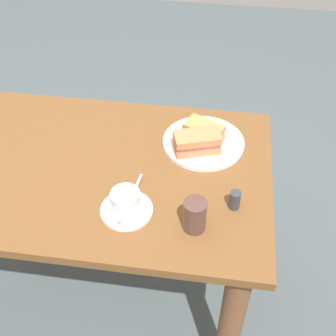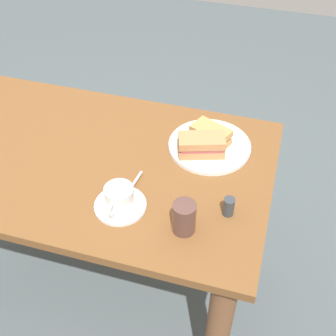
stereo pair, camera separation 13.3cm
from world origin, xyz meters
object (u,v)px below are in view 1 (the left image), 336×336
at_px(sandwich_front, 204,131).
at_px(coffee_saucer, 127,210).
at_px(sandwich_back, 197,142).
at_px(spoon, 135,189).
at_px(salt_shaker, 235,200).
at_px(coffee_cup, 126,201).
at_px(sandwich_plate, 203,142).
at_px(dining_table, 86,199).
at_px(drinking_glass, 195,215).

height_order(sandwich_front, coffee_saucer, sandwich_front).
bearing_deg(sandwich_back, coffee_saucer, 58.04).
relative_size(spoon, salt_shaker, 1.68).
relative_size(sandwich_front, coffee_saucer, 0.96).
distance_m(coffee_saucer, coffee_cup, 0.04).
distance_m(sandwich_plate, coffee_saucer, 0.38).
xyz_separation_m(sandwich_front, salt_shaker, (-0.11, 0.28, -0.01)).
bearing_deg(sandwich_back, sandwich_plate, -111.21).
distance_m(dining_table, coffee_cup, 0.33).
bearing_deg(coffee_cup, sandwich_back, -121.82).
height_order(sandwich_front, spoon, sandwich_front).
bearing_deg(drinking_glass, sandwich_plate, -89.33).
distance_m(spoon, drinking_glass, 0.22).
bearing_deg(dining_table, coffee_cup, 137.73).
bearing_deg(salt_shaker, sandwich_front, -68.11).
relative_size(coffee_saucer, spoon, 1.51).
distance_m(coffee_cup, salt_shaker, 0.31).
relative_size(sandwich_plate, drinking_glass, 2.75).
xyz_separation_m(coffee_saucer, salt_shaker, (-0.30, -0.06, 0.02)).
xyz_separation_m(sandwich_plate, coffee_cup, (0.19, 0.32, 0.04)).
bearing_deg(dining_table, sandwich_back, -163.69).
bearing_deg(sandwich_plate, sandwich_back, 68.79).
bearing_deg(sandwich_back, coffee_cup, 58.18).
bearing_deg(coffee_saucer, dining_table, -41.96).
relative_size(sandwich_back, drinking_glass, 1.64).
distance_m(coffee_cup, spoon, 0.08).
bearing_deg(drinking_glass, dining_table, -27.32).
bearing_deg(dining_table, salt_shaker, 167.36).
bearing_deg(sandwich_plate, sandwich_front, -83.78).
bearing_deg(dining_table, spoon, 154.62).
bearing_deg(drinking_glass, coffee_cup, -7.72).
bearing_deg(sandwich_back, sandwich_front, -105.31).
xyz_separation_m(sandwich_back, coffee_cup, (0.17, 0.28, -0.00)).
relative_size(sandwich_front, drinking_glass, 1.46).
bearing_deg(sandwich_front, coffee_saucer, 60.77).
xyz_separation_m(sandwich_front, sandwich_back, (0.02, 0.06, 0.00)).
bearing_deg(salt_shaker, dining_table, -12.64).
bearing_deg(drinking_glass, sandwich_front, -89.11).
height_order(coffee_saucer, coffee_cup, coffee_cup).
bearing_deg(sandwich_back, drinking_glass, 94.26).
height_order(sandwich_back, salt_shaker, sandwich_back).
height_order(salt_shaker, drinking_glass, drinking_glass).
xyz_separation_m(dining_table, coffee_cup, (-0.19, 0.17, 0.21)).
bearing_deg(sandwich_plate, dining_table, 22.00).
distance_m(dining_table, sandwich_front, 0.46).
relative_size(sandwich_back, salt_shaker, 2.73).
relative_size(sandwich_back, coffee_saucer, 1.07).
xyz_separation_m(sandwich_plate, salt_shaker, (-0.11, 0.26, 0.02)).
bearing_deg(salt_shaker, spoon, -3.11).
bearing_deg(sandwich_front, drinking_glass, 90.89).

